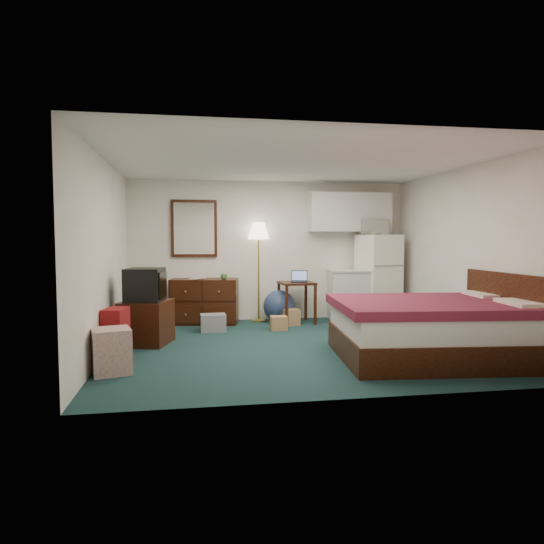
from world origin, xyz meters
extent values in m
cube|color=black|center=(0.00, 0.00, 0.00)|extent=(5.00, 4.50, 0.01)
cube|color=white|center=(0.00, 0.00, 2.50)|extent=(5.00, 4.50, 0.01)
cube|color=white|center=(0.00, 2.25, 1.25)|extent=(5.00, 0.01, 2.50)
cube|color=white|center=(0.00, -2.25, 1.25)|extent=(5.00, 0.01, 2.50)
cube|color=white|center=(-2.50, 0.00, 1.25)|extent=(0.01, 4.50, 2.50)
cube|color=white|center=(2.50, 0.00, 1.25)|extent=(0.01, 4.50, 2.50)
sphere|color=navy|center=(0.12, 1.89, 0.28)|extent=(0.65, 0.65, 0.57)
imported|color=white|center=(1.84, 1.89, 1.70)|extent=(0.48, 0.27, 0.33)
imported|color=olive|center=(-1.40, 1.97, 0.89)|extent=(0.16, 0.09, 0.23)
imported|color=olive|center=(-1.31, 2.04, 0.88)|extent=(0.15, 0.04, 0.20)
imported|color=#40813A|center=(-0.86, 1.82, 0.84)|extent=(0.14, 0.13, 0.12)
camera|label=1|loc=(-1.41, -6.44, 1.48)|focal=32.00mm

